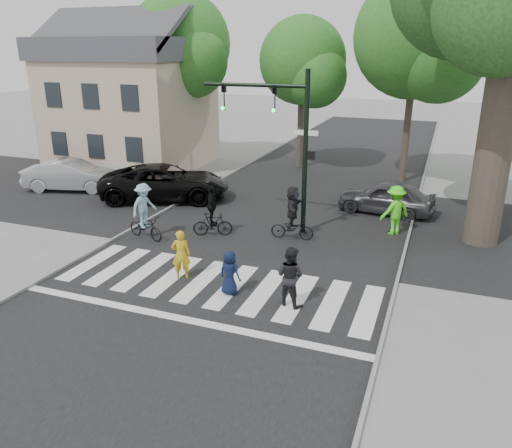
{
  "coord_description": "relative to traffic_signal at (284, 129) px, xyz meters",
  "views": [
    {
      "loc": [
        5.9,
        -11.18,
        6.68
      ],
      "look_at": [
        0.5,
        3.0,
        1.3
      ],
      "focal_mm": 35.0,
      "sensor_mm": 36.0,
      "label": 1
    }
  ],
  "objects": [
    {
      "name": "road_cross",
      "position": [
        -0.35,
        1.8,
        -3.89
      ],
      "size": [
        70.0,
        10.0,
        0.01
      ],
      "primitive_type": "cube",
      "color": "black",
      "rests_on": "ground"
    },
    {
      "name": "house",
      "position": [
        -11.85,
        7.78,
        -0.1
      ],
      "size": [
        8.4,
        8.1,
        8.82
      ],
      "color": "#C6AC95",
      "rests_on": "ground"
    },
    {
      "name": "pedestrian_child",
      "position": [
        0.27,
        -5.64,
        -3.24
      ],
      "size": [
        0.71,
        0.53,
        1.32
      ],
      "primitive_type": "imported",
      "rotation": [
        0.0,
        0.0,
        2.96
      ],
      "color": "#0D1735",
      "rests_on": "ground"
    },
    {
      "name": "car_grey",
      "position": [
        3.49,
        3.53,
        -3.22
      ],
      "size": [
        4.16,
        2.02,
        1.37
      ],
      "primitive_type": "imported",
      "rotation": [
        0.0,
        0.0,
        -1.68
      ],
      "color": "#38393D",
      "rests_on": "ground"
    },
    {
      "name": "bystander_hivis",
      "position": [
        4.1,
        1.03,
        -2.96
      ],
      "size": [
        1.36,
        1.35,
        1.88
      ],
      "primitive_type": "imported",
      "rotation": [
        0.0,
        0.0,
        3.91
      ],
      "color": "#51F51C",
      "rests_on": "ground"
    },
    {
      "name": "pedestrian_adult",
      "position": [
        2.06,
        -5.63,
        -3.05
      ],
      "size": [
        0.96,
        0.83,
        1.7
      ],
      "primitive_type": "imported",
      "rotation": [
        0.0,
        0.0,
        2.88
      ],
      "color": "black",
      "rests_on": "ground"
    },
    {
      "name": "cyclist_left",
      "position": [
        -4.39,
        -2.7,
        -2.99
      ],
      "size": [
        1.74,
        1.2,
        2.09
      ],
      "color": "black",
      "rests_on": "ground"
    },
    {
      "name": "car_silver",
      "position": [
        -11.45,
        1.73,
        -3.15
      ],
      "size": [
        4.83,
        2.78,
        1.51
      ],
      "primitive_type": "imported",
      "rotation": [
        0.0,
        0.0,
        1.85
      ],
      "color": "#B6B7BA",
      "rests_on": "ground"
    },
    {
      "name": "ground",
      "position": [
        -0.35,
        -6.2,
        -3.9
      ],
      "size": [
        120.0,
        120.0,
        0.0
      ],
      "primitive_type": "plane",
      "color": "gray",
      "rests_on": "ground"
    },
    {
      "name": "cyclist_mid",
      "position": [
        -2.22,
        -1.55,
        -3.11
      ],
      "size": [
        1.53,
        0.97,
        1.93
      ],
      "color": "black",
      "rests_on": "ground"
    },
    {
      "name": "curb_left",
      "position": [
        -5.4,
        -1.2,
        -3.85
      ],
      "size": [
        0.1,
        70.0,
        0.1
      ],
      "primitive_type": "cube",
      "color": "gray",
      "rests_on": "ground"
    },
    {
      "name": "bg_tree_0",
      "position": [
        -14.09,
        9.8,
        2.24
      ],
      "size": [
        5.46,
        5.2,
        8.97
      ],
      "color": "brown",
      "rests_on": "ground"
    },
    {
      "name": "road_stem",
      "position": [
        -0.35,
        -1.2,
        -3.9
      ],
      "size": [
        10.0,
        70.0,
        0.01
      ],
      "primitive_type": "cube",
      "color": "black",
      "rests_on": "ground"
    },
    {
      "name": "curb_right",
      "position": [
        4.7,
        -1.2,
        -3.85
      ],
      "size": [
        0.1,
        70.0,
        0.1
      ],
      "primitive_type": "cube",
      "color": "gray",
      "rests_on": "ground"
    },
    {
      "name": "pedestrian_woman",
      "position": [
        -1.52,
        -5.22,
        -3.12
      ],
      "size": [
        0.67,
        0.57,
        1.56
      ],
      "primitive_type": "imported",
      "rotation": [
        0.0,
        0.0,
        3.56
      ],
      "color": "gold",
      "rests_on": "ground"
    },
    {
      "name": "cyclist_right",
      "position": [
        0.67,
        -0.82,
        -3.01
      ],
      "size": [
        1.63,
        1.52,
        2.01
      ],
      "color": "black",
      "rests_on": "ground"
    },
    {
      "name": "car_suv",
      "position": [
        -6.31,
        1.96,
        -3.09
      ],
      "size": [
        6.41,
        4.64,
        1.62
      ],
      "primitive_type": "imported",
      "rotation": [
        0.0,
        0.0,
        1.95
      ],
      "color": "black",
      "rests_on": "ground"
    },
    {
      "name": "bg_tree_3",
      "position": [
        3.95,
        9.07,
        3.04
      ],
      "size": [
        6.3,
        6.0,
        10.2
      ],
      "color": "brown",
      "rests_on": "ground"
    },
    {
      "name": "crosswalk",
      "position": [
        -0.35,
        -5.54,
        -3.89
      ],
      "size": [
        10.0,
        3.85,
        0.01
      ],
      "color": "silver",
      "rests_on": "ground"
    },
    {
      "name": "bg_tree_1",
      "position": [
        -9.06,
        9.28,
        2.75
      ],
      "size": [
        6.09,
        5.8,
        9.8
      ],
      "color": "brown",
      "rests_on": "ground"
    },
    {
      "name": "bg_tree_2",
      "position": [
        -2.11,
        10.42,
        1.88
      ],
      "size": [
        5.04,
        4.8,
        8.4
      ],
      "color": "brown",
      "rests_on": "ground"
    },
    {
      "name": "traffic_signal",
      "position": [
        0.0,
        0.0,
        0.0
      ],
      "size": [
        4.45,
        0.29,
        6.0
      ],
      "color": "black",
      "rests_on": "ground"
    }
  ]
}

